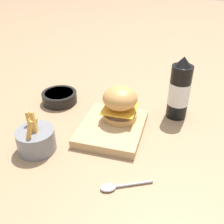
{
  "coord_description": "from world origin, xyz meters",
  "views": [
    {
      "loc": [
        0.72,
        0.19,
        0.54
      ],
      "look_at": [
        0.02,
        -0.02,
        0.08
      ],
      "focal_mm": 42.0,
      "sensor_mm": 36.0,
      "label": 1
    }
  ],
  "objects_px": {
    "spoon": "(115,187)",
    "serving_board": "(112,128)",
    "ketchup_bottle": "(179,91)",
    "fries_basket": "(36,140)",
    "side_bowl": "(60,97)",
    "burger": "(121,103)"
  },
  "relations": [
    {
      "from": "fries_basket",
      "to": "spoon",
      "type": "distance_m",
      "value": 0.29
    },
    {
      "from": "fries_basket",
      "to": "ketchup_bottle",
      "type": "bearing_deg",
      "value": 128.38
    },
    {
      "from": "ketchup_bottle",
      "to": "fries_basket",
      "type": "relative_size",
      "value": 1.74
    },
    {
      "from": "serving_board",
      "to": "spoon",
      "type": "height_order",
      "value": "serving_board"
    },
    {
      "from": "burger",
      "to": "side_bowl",
      "type": "relative_size",
      "value": 0.85
    },
    {
      "from": "serving_board",
      "to": "spoon",
      "type": "distance_m",
      "value": 0.25
    },
    {
      "from": "burger",
      "to": "side_bowl",
      "type": "bearing_deg",
      "value": -108.21
    },
    {
      "from": "fries_basket",
      "to": "side_bowl",
      "type": "relative_size",
      "value": 0.96
    },
    {
      "from": "ketchup_bottle",
      "to": "side_bowl",
      "type": "xyz_separation_m",
      "value": [
        0.03,
        -0.47,
        -0.08
      ]
    },
    {
      "from": "side_bowl",
      "to": "spoon",
      "type": "height_order",
      "value": "side_bowl"
    },
    {
      "from": "spoon",
      "to": "serving_board",
      "type": "bearing_deg",
      "value": -98.92
    },
    {
      "from": "ketchup_bottle",
      "to": "fries_basket",
      "type": "xyz_separation_m",
      "value": [
        0.32,
        -0.4,
        -0.07
      ]
    },
    {
      "from": "serving_board",
      "to": "ketchup_bottle",
      "type": "bearing_deg",
      "value": 128.91
    },
    {
      "from": "serving_board",
      "to": "fries_basket",
      "type": "distance_m",
      "value": 0.25
    },
    {
      "from": "side_bowl",
      "to": "burger",
      "type": "bearing_deg",
      "value": 71.79
    },
    {
      "from": "serving_board",
      "to": "side_bowl",
      "type": "height_order",
      "value": "side_bowl"
    },
    {
      "from": "burger",
      "to": "spoon",
      "type": "height_order",
      "value": "burger"
    },
    {
      "from": "ketchup_bottle",
      "to": "fries_basket",
      "type": "height_order",
      "value": "ketchup_bottle"
    },
    {
      "from": "ketchup_bottle",
      "to": "spoon",
      "type": "height_order",
      "value": "ketchup_bottle"
    },
    {
      "from": "serving_board",
      "to": "fries_basket",
      "type": "relative_size",
      "value": 1.85
    },
    {
      "from": "serving_board",
      "to": "fries_basket",
      "type": "bearing_deg",
      "value": -52.17
    },
    {
      "from": "serving_board",
      "to": "side_bowl",
      "type": "distance_m",
      "value": 0.3
    }
  ]
}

